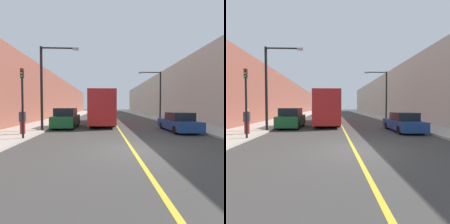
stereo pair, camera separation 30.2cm
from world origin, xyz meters
The scene contains 13 objects.
ground_plane centered at (0.00, 0.00, 0.00)m, with size 200.00×200.00×0.00m, color #3F3D3A.
sidewalk_left centered at (-7.86, 30.00, 0.07)m, with size 3.75×72.00×0.14m, color #B2AA9E.
sidewalk_right centered at (7.86, 30.00, 0.07)m, with size 3.75×72.00×0.14m, color #B2AA9E.
building_row_left centered at (-11.74, 30.00, 3.79)m, with size 4.00×72.00×7.58m, color brown.
building_row_right centered at (11.74, 30.00, 4.33)m, with size 4.00×72.00×8.67m, color #B7B2A3.
road_center_line centered at (0.00, 30.00, 0.00)m, with size 0.16×72.00×0.01m, color gold.
bus centered at (-1.49, 12.53, 1.92)m, with size 2.53×11.15×3.59m.
parked_suv_left centered at (-4.88, 8.68, 0.87)m, with size 1.96×4.43×1.87m.
car_right_near centered at (4.76, 5.94, 0.70)m, with size 1.88×4.79×1.55m.
street_lamp_left centered at (-5.96, 6.17, 4.03)m, with size 3.08×0.24×6.63m.
street_lamp_right centered at (5.96, 15.16, 3.98)m, with size 3.08×0.24×6.53m.
traffic_light centered at (-6.19, 2.62, 2.40)m, with size 0.16×0.18×4.15m.
pedestrian centered at (-6.97, 4.29, 1.05)m, with size 0.39×0.25×1.77m.
Camera 2 is at (-1.07, -8.04, 2.06)m, focal length 28.00 mm.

